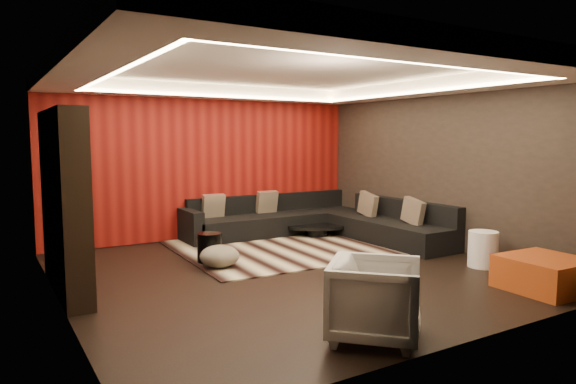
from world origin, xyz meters
TOP-DOWN VIEW (x-y plane):
  - floor at (0.00, 0.00)m, footprint 6.00×6.00m
  - ceiling at (0.00, 0.00)m, footprint 6.00×6.00m
  - wall_back at (0.00, 3.01)m, footprint 6.00×0.02m
  - wall_left at (-3.01, 0.00)m, footprint 0.02×6.00m
  - wall_right at (3.01, 0.00)m, footprint 0.02×6.00m
  - red_feature_wall at (0.00, 2.97)m, footprint 5.98×0.05m
  - soffit_back at (0.00, 2.70)m, footprint 6.00×0.60m
  - soffit_front at (0.00, -2.70)m, footprint 6.00×0.60m
  - soffit_left at (-2.70, 0.00)m, footprint 0.60×4.80m
  - soffit_right at (2.70, 0.00)m, footprint 0.60×4.80m
  - cove_back at (0.00, 2.36)m, footprint 4.80×0.08m
  - cove_front at (0.00, -2.36)m, footprint 4.80×0.08m
  - cove_left at (-2.36, 0.00)m, footprint 0.08×4.80m
  - cove_right at (2.36, 0.00)m, footprint 0.08×4.80m
  - tv_surround at (-2.85, 0.60)m, footprint 0.30×2.00m
  - tv_screen at (-2.69, 0.60)m, footprint 0.04×1.30m
  - tv_shelf at (-2.69, 0.60)m, footprint 0.04×1.60m
  - rug at (0.94, 1.37)m, footprint 4.10×3.14m
  - coffee_table at (1.77, 1.94)m, footprint 1.59×1.59m
  - drum_stool at (-0.81, 1.04)m, footprint 0.42×0.42m
  - striped_pouf at (-0.81, 0.67)m, footprint 0.73×0.73m
  - white_side_table at (2.50, -1.24)m, footprint 0.50×0.50m
  - orange_ottoman at (2.19, -2.39)m, footprint 0.95×0.95m
  - armchair at (-0.63, -2.50)m, footprint 1.15×1.16m
  - sectional_sofa at (1.73, 1.86)m, footprint 3.65×3.50m
  - throw_pillows at (1.56, 1.79)m, footprint 2.90×2.81m

SIDE VIEW (x-z plane):
  - floor at x=0.00m, z-range -0.02..0.00m
  - rug at x=0.94m, z-range 0.00..0.02m
  - coffee_table at x=1.77m, z-range 0.02..0.22m
  - striped_pouf at x=-0.81m, z-range 0.02..0.33m
  - orange_ottoman at x=2.19m, z-range 0.00..0.41m
  - drum_stool at x=-0.81m, z-range 0.02..0.45m
  - white_side_table at x=2.50m, z-range 0.00..0.52m
  - sectional_sofa at x=1.73m, z-range -0.11..0.64m
  - armchair at x=-0.63m, z-range 0.00..0.75m
  - throw_pillows at x=1.56m, z-range 0.37..0.87m
  - tv_shelf at x=-2.69m, z-range 0.68..0.72m
  - tv_surround at x=-2.85m, z-range 0.00..2.20m
  - wall_back at x=0.00m, z-range 0.00..2.80m
  - wall_left at x=-3.01m, z-range 0.00..2.80m
  - wall_right at x=3.01m, z-range 0.00..2.80m
  - red_feature_wall at x=0.00m, z-range 0.01..2.79m
  - tv_screen at x=-2.69m, z-range 1.05..1.85m
  - cove_back at x=0.00m, z-range 2.58..2.62m
  - cove_front at x=0.00m, z-range 2.58..2.62m
  - cove_left at x=-2.36m, z-range 2.58..2.62m
  - cove_right at x=2.36m, z-range 2.58..2.62m
  - soffit_back at x=0.00m, z-range 2.58..2.80m
  - soffit_front at x=0.00m, z-range 2.58..2.80m
  - soffit_left at x=-2.70m, z-range 2.58..2.80m
  - soffit_right at x=2.70m, z-range 2.58..2.80m
  - ceiling at x=0.00m, z-range 2.80..2.82m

